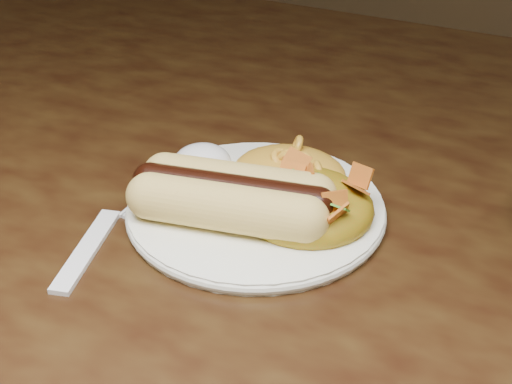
% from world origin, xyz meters
% --- Properties ---
extents(table, '(1.60, 0.90, 0.75)m').
position_xyz_m(table, '(0.00, 0.00, 0.66)').
color(table, black).
rests_on(table, floor).
extents(plate, '(0.26, 0.26, 0.01)m').
position_xyz_m(plate, '(-0.07, -0.06, 0.76)').
color(plate, white).
rests_on(plate, table).
extents(hotdog, '(0.13, 0.09, 0.04)m').
position_xyz_m(hotdog, '(-0.08, -0.08, 0.78)').
color(hotdog, '#DDBC6A').
rests_on(hotdog, plate).
extents(mac_and_cheese, '(0.11, 0.10, 0.04)m').
position_xyz_m(mac_and_cheese, '(-0.06, -0.01, 0.78)').
color(mac_and_cheese, gold).
rests_on(mac_and_cheese, plate).
extents(sour_cream, '(0.06, 0.06, 0.03)m').
position_xyz_m(sour_cream, '(-0.13, -0.03, 0.78)').
color(sour_cream, white).
rests_on(sour_cream, plate).
extents(taco_salad, '(0.11, 0.10, 0.05)m').
position_xyz_m(taco_salad, '(-0.03, -0.05, 0.78)').
color(taco_salad, '#C24006').
rests_on(taco_salad, plate).
extents(fork, '(0.06, 0.15, 0.00)m').
position_xyz_m(fork, '(-0.16, -0.16, 0.75)').
color(fork, white).
rests_on(fork, table).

